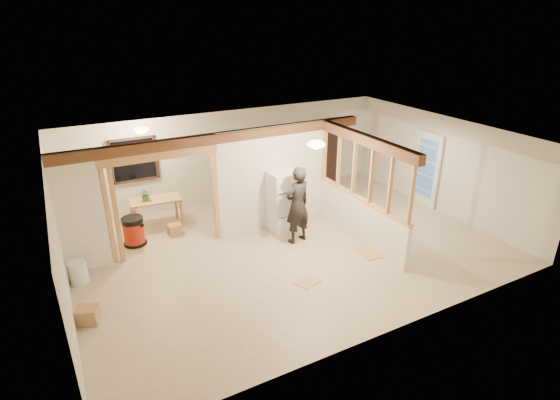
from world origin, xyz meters
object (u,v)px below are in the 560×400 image
work_table (157,213)px  refrigerator (282,202)px  woman (297,205)px  bookshelf (324,155)px  shop_vac (134,231)px

work_table → refrigerator: bearing=-26.3°
woman → bookshelf: bookshelf is taller
refrigerator → woman: (0.03, -0.66, 0.17)m
work_table → shop_vac: 0.95m
woman → bookshelf: size_ratio=0.99×
work_table → shop_vac: work_table is taller
refrigerator → bookshelf: bookshelf is taller
woman → work_table: bearing=-51.3°
shop_vac → bookshelf: (5.92, 1.26, 0.57)m
refrigerator → woman: size_ratio=0.82×
bookshelf → woman: bearing=-132.3°
woman → shop_vac: (-3.34, 1.58, -0.56)m
refrigerator → bookshelf: 3.41m
work_table → bookshelf: (5.24, 0.61, 0.54)m
refrigerator → shop_vac: 3.46m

